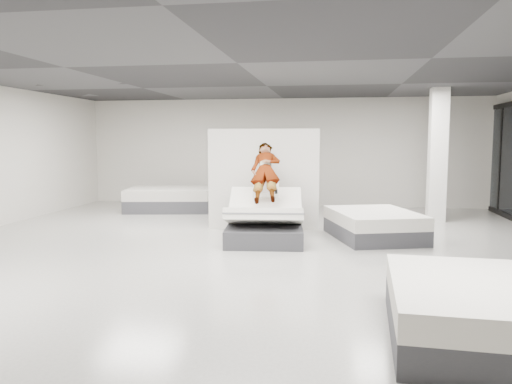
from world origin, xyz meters
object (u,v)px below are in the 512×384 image
at_px(column, 438,155).
at_px(flat_bed_left_far, 170,199).
at_px(flat_bed_right_far, 374,225).
at_px(person, 265,180).
at_px(remote, 276,192).
at_px(hero_bed, 265,223).
at_px(divider_panel, 263,179).
at_px(flat_bed_right_near, 475,311).

bearing_deg(column, flat_bed_left_far, 173.24).
bearing_deg(flat_bed_right_far, column, 56.01).
distance_m(person, flat_bed_right_far, 2.35).
bearing_deg(flat_bed_right_far, person, -172.95).
bearing_deg(flat_bed_left_far, remote, -47.86).
xyz_separation_m(hero_bed, remote, (0.22, -0.02, 0.61)).
relative_size(divider_panel, flat_bed_right_far, 1.03).
bearing_deg(hero_bed, person, 96.08).
bearing_deg(remote, person, 122.15).
xyz_separation_m(flat_bed_left_far, column, (7.01, -0.83, 1.29)).
bearing_deg(flat_bed_left_far, divider_panel, -39.96).
bearing_deg(remote, hero_bed, 168.78).
xyz_separation_m(divider_panel, column, (3.98, 1.71, 0.49)).
height_order(remote, column, column).
bearing_deg(flat_bed_right_far, flat_bed_right_near, -83.24).
bearing_deg(flat_bed_right_near, column, 82.17).
xyz_separation_m(hero_bed, person, (-0.03, 0.30, 0.80)).
distance_m(divider_panel, column, 4.36).
bearing_deg(person, flat_bed_right_far, 0.97).
height_order(hero_bed, person, person).
height_order(remote, divider_panel, divider_panel).
distance_m(flat_bed_right_near, column, 7.67).
distance_m(flat_bed_right_far, flat_bed_right_near, 5.10).
relative_size(divider_panel, flat_bed_left_far, 0.96).
relative_size(divider_panel, flat_bed_right_near, 1.10).
relative_size(flat_bed_right_near, flat_bed_left_far, 0.87).
relative_size(flat_bed_right_near, column, 0.69).
relative_size(person, flat_bed_left_far, 0.65).
relative_size(divider_panel, column, 0.76).
distance_m(flat_bed_right_far, column, 3.20).
relative_size(flat_bed_right_far, flat_bed_right_near, 1.07).
height_order(divider_panel, flat_bed_left_far, divider_panel).
bearing_deg(person, hero_bed, -90.00).
height_order(person, divider_panel, divider_panel).
relative_size(hero_bed, person, 1.25).
bearing_deg(hero_bed, remote, -5.14).
xyz_separation_m(person, divider_panel, (-0.18, 0.97, -0.06)).
relative_size(remote, divider_panel, 0.06).
bearing_deg(column, divider_panel, -156.70).
xyz_separation_m(divider_panel, flat_bed_right_near, (2.95, -5.78, -0.81)).
xyz_separation_m(flat_bed_right_near, column, (1.03, 7.49, 1.31)).
distance_m(divider_panel, flat_bed_right_near, 6.53).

